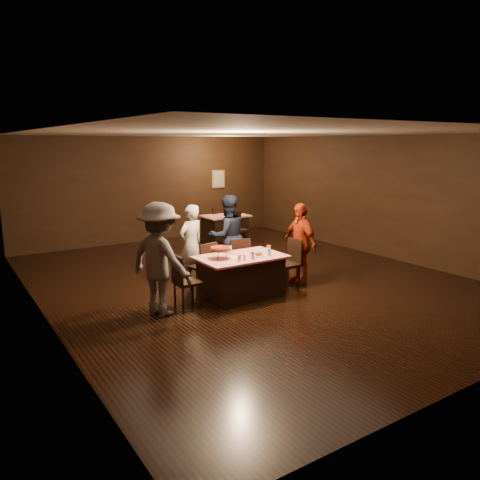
% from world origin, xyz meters
% --- Properties ---
extents(room, '(10.00, 10.04, 3.02)m').
position_xyz_m(room, '(0.00, 0.01, 2.14)').
color(room, black).
rests_on(room, ground).
extents(main_table, '(1.60, 1.00, 0.77)m').
position_xyz_m(main_table, '(-0.71, -0.76, 0.39)').
color(main_table, red).
rests_on(main_table, ground).
extents(back_table, '(1.30, 0.90, 0.77)m').
position_xyz_m(back_table, '(1.63, 3.62, 0.39)').
color(back_table, red).
rests_on(back_table, ground).
extents(chair_far_left, '(0.50, 0.50, 0.95)m').
position_xyz_m(chair_far_left, '(-1.11, -0.01, 0.47)').
color(chair_far_left, black).
rests_on(chair_far_left, ground).
extents(chair_far_right, '(0.49, 0.49, 0.95)m').
position_xyz_m(chair_far_right, '(-0.31, -0.01, 0.47)').
color(chair_far_right, black).
rests_on(chair_far_right, ground).
extents(chair_end_left, '(0.43, 0.43, 0.95)m').
position_xyz_m(chair_end_left, '(-1.81, -0.76, 0.47)').
color(chair_end_left, black).
rests_on(chair_end_left, ground).
extents(chair_end_right, '(0.43, 0.43, 0.95)m').
position_xyz_m(chair_end_right, '(0.39, -0.76, 0.47)').
color(chair_end_right, black).
rests_on(chair_end_right, ground).
extents(chair_back_near, '(0.43, 0.43, 0.95)m').
position_xyz_m(chair_back_near, '(1.63, 2.92, 0.47)').
color(chair_back_near, black).
rests_on(chair_back_near, ground).
extents(chair_back_far, '(0.46, 0.46, 0.95)m').
position_xyz_m(chair_back_far, '(1.63, 4.22, 0.47)').
color(chair_back_far, black).
rests_on(chair_back_far, ground).
extents(diner_white_jacket, '(0.67, 0.52, 1.61)m').
position_xyz_m(diner_white_jacket, '(-1.09, 0.49, 0.81)').
color(diner_white_jacket, silver).
rests_on(diner_white_jacket, ground).
extents(diner_navy_hoodie, '(0.92, 0.75, 1.75)m').
position_xyz_m(diner_navy_hoodie, '(-0.20, 0.52, 0.87)').
color(diner_navy_hoodie, '#161D32').
rests_on(diner_navy_hoodie, ground).
extents(diner_grey_knit, '(1.12, 1.39, 1.88)m').
position_xyz_m(diner_grey_knit, '(-2.32, -0.81, 0.94)').
color(diner_grey_knit, '#535458').
rests_on(diner_grey_knit, ground).
extents(diner_red_shirt, '(0.45, 0.98, 1.64)m').
position_xyz_m(diner_red_shirt, '(0.78, -0.67, 0.82)').
color(diner_red_shirt, '#A12B0D').
rests_on(diner_red_shirt, ground).
extents(pizza_stand, '(0.38, 0.38, 0.22)m').
position_xyz_m(pizza_stand, '(-1.11, -0.71, 0.95)').
color(pizza_stand, black).
rests_on(pizza_stand, main_table).
extents(plate_with_slice, '(0.25, 0.25, 0.06)m').
position_xyz_m(plate_with_slice, '(-0.46, -0.94, 0.80)').
color(plate_with_slice, white).
rests_on(plate_with_slice, main_table).
extents(plate_empty, '(0.25, 0.25, 0.01)m').
position_xyz_m(plate_empty, '(-0.16, -0.61, 0.78)').
color(plate_empty, white).
rests_on(plate_empty, main_table).
extents(glass_front_left, '(0.08, 0.08, 0.14)m').
position_xyz_m(glass_front_left, '(-0.66, -1.06, 0.84)').
color(glass_front_left, silver).
rests_on(glass_front_left, main_table).
extents(glass_front_right, '(0.08, 0.08, 0.14)m').
position_xyz_m(glass_front_right, '(-0.26, -1.01, 0.84)').
color(glass_front_right, silver).
rests_on(glass_front_right, main_table).
extents(glass_amber, '(0.08, 0.08, 0.14)m').
position_xyz_m(glass_amber, '(-0.11, -0.81, 0.84)').
color(glass_amber, '#BF7F26').
rests_on(glass_amber, main_table).
extents(glass_back, '(0.08, 0.08, 0.14)m').
position_xyz_m(glass_back, '(-0.76, -0.46, 0.84)').
color(glass_back, silver).
rests_on(glass_back, main_table).
extents(condiments, '(0.17, 0.10, 0.09)m').
position_xyz_m(condiments, '(-0.89, -1.05, 0.82)').
color(condiments, silver).
rests_on(condiments, main_table).
extents(napkin_center, '(0.19, 0.19, 0.01)m').
position_xyz_m(napkin_center, '(-0.41, -0.76, 0.77)').
color(napkin_center, white).
rests_on(napkin_center, main_table).
extents(napkin_left, '(0.21, 0.21, 0.01)m').
position_xyz_m(napkin_left, '(-0.86, -0.81, 0.77)').
color(napkin_left, white).
rests_on(napkin_left, main_table).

